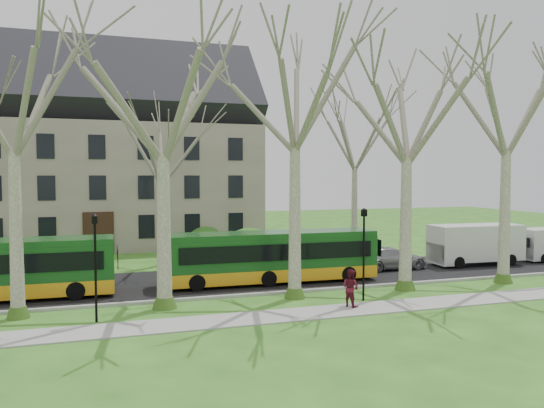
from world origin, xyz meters
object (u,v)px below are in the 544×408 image
at_px(bus_follow, 273,256).
at_px(pedestrian_b, 351,288).
at_px(van_a, 476,245).
at_px(sedan, 390,258).

bearing_deg(bus_follow, pedestrian_b, -73.97).
distance_m(bus_follow, van_a, 14.47).
height_order(sedan, van_a, van_a).
height_order(bus_follow, pedestrian_b, bus_follow).
height_order(sedan, pedestrian_b, pedestrian_b).
relative_size(sedan, pedestrian_b, 2.82).
relative_size(bus_follow, van_a, 1.91).
bearing_deg(bus_follow, sedan, 12.44).
bearing_deg(sedan, bus_follow, 100.05).
bearing_deg(sedan, pedestrian_b, 138.72).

